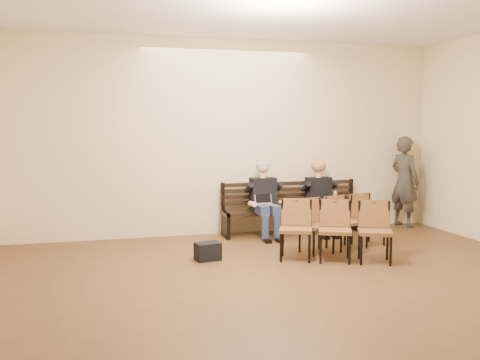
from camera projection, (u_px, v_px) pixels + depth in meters
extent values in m
plane|color=brown|center=(354.00, 338.00, 5.01)|extent=(10.00, 10.00, 0.00)
cube|color=beige|center=(227.00, 138.00, 9.62)|extent=(8.00, 0.02, 3.50)
cube|color=black|center=(293.00, 221.00, 9.75)|extent=(2.60, 0.90, 0.45)
cube|color=silver|center=(265.00, 207.00, 9.27)|extent=(0.36, 0.31, 0.22)
cylinder|color=silver|center=(335.00, 205.00, 9.48)|extent=(0.08, 0.08, 0.23)
cube|color=black|center=(208.00, 251.00, 7.84)|extent=(0.39, 0.30, 0.26)
imported|color=#34302A|center=(405.00, 175.00, 10.37)|extent=(0.69, 0.85, 2.03)
cube|color=brown|center=(343.00, 223.00, 8.52)|extent=(1.59, 0.85, 0.85)
cube|color=brown|center=(335.00, 231.00, 7.77)|extent=(1.67, 1.08, 0.89)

